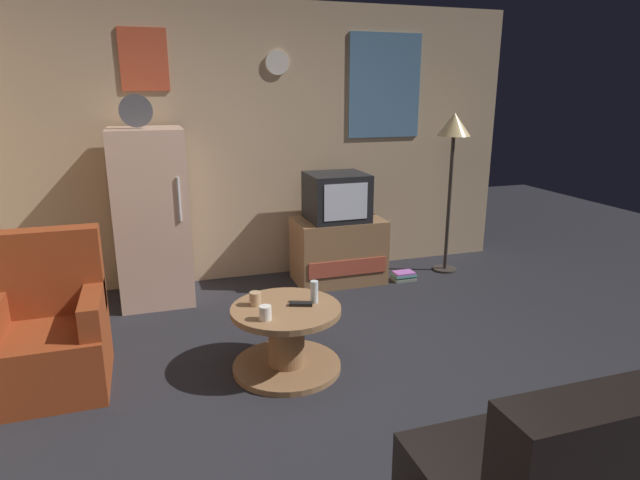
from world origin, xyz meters
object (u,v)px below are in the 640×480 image
object	(u,v)px
crt_tv	(337,197)
coffee_table	(286,338)
mug_ceramic_tan	(255,299)
fridge	(152,217)
mug_ceramic_white	(265,313)
remote_control	(301,304)
wine_glass	(314,292)
standing_lamp	(453,137)
armchair	(48,334)
book_stack	(404,276)
tv_stand	(338,250)

from	to	relation	value
crt_tv	coffee_table	xyz separation A→B (m)	(-0.89, -1.51, -0.61)
coffee_table	mug_ceramic_tan	xyz separation A→B (m)	(-0.18, 0.09, 0.27)
fridge	mug_ceramic_white	xyz separation A→B (m)	(0.61, -1.71, -0.26)
mug_ceramic_tan	remote_control	world-z (taller)	mug_ceramic_tan
mug_ceramic_tan	coffee_table	bearing A→B (deg)	-26.93
coffee_table	wine_glass	world-z (taller)	wine_glass
fridge	standing_lamp	world-z (taller)	fridge
mug_ceramic_white	remote_control	xyz separation A→B (m)	(0.27, 0.14, -0.03)
coffee_table	mug_ceramic_white	world-z (taller)	mug_ceramic_white
fridge	armchair	distance (m)	1.50
standing_lamp	mug_ceramic_tan	size ratio (longest dim) A/B	17.67
armchair	book_stack	xyz separation A→B (m)	(2.98, 1.03, -0.30)
tv_stand	armchair	xyz separation A→B (m)	(-2.37, -1.23, 0.03)
crt_tv	coffee_table	size ratio (longest dim) A/B	0.75
mug_ceramic_white	armchair	size ratio (longest dim) A/B	0.09
book_stack	standing_lamp	bearing A→B (deg)	15.06
remote_control	standing_lamp	bearing A→B (deg)	56.98
fridge	remote_control	bearing A→B (deg)	-60.81
mug_ceramic_tan	tv_stand	bearing A→B (deg)	52.44
crt_tv	mug_ceramic_white	bearing A→B (deg)	-122.38
tv_stand	book_stack	bearing A→B (deg)	-17.63
standing_lamp	mug_ceramic_tan	world-z (taller)	standing_lamp
coffee_table	book_stack	size ratio (longest dim) A/B	3.30
coffee_table	mug_ceramic_tan	distance (m)	0.34
tv_stand	mug_ceramic_tan	bearing A→B (deg)	-127.56
standing_lamp	wine_glass	xyz separation A→B (m)	(-1.87, -1.45, -0.84)
tv_stand	remote_control	world-z (taller)	tv_stand
coffee_table	mug_ceramic_white	size ratio (longest dim) A/B	8.00
tv_stand	crt_tv	xyz separation A→B (m)	(-0.02, -0.00, 0.53)
fridge	tv_stand	xyz separation A→B (m)	(1.69, -0.04, -0.45)
crt_tv	remote_control	distance (m)	1.76
wine_glass	mug_ceramic_white	world-z (taller)	wine_glass
wine_glass	armchair	bearing A→B (deg)	170.71
crt_tv	book_stack	distance (m)	1.03
mug_ceramic_white	armchair	bearing A→B (deg)	161.04
crt_tv	standing_lamp	distance (m)	1.29
tv_stand	remote_control	size ratio (longest dim) A/B	5.60
mug_ceramic_tan	armchair	size ratio (longest dim) A/B	0.09
fridge	crt_tv	size ratio (longest dim) A/B	3.28
fridge	tv_stand	world-z (taller)	fridge
remote_control	armchair	bearing A→B (deg)	-170.67
standing_lamp	wine_glass	distance (m)	2.51
tv_stand	remote_control	distance (m)	1.74
crt_tv	armchair	size ratio (longest dim) A/B	0.56
standing_lamp	mug_ceramic_tan	bearing A→B (deg)	-148.58
standing_lamp	mug_ceramic_white	size ratio (longest dim) A/B	17.67
crt_tv	armchair	distance (m)	2.69
fridge	coffee_table	bearing A→B (deg)	-63.52
fridge	armchair	world-z (taller)	fridge
fridge	tv_stand	size ratio (longest dim) A/B	2.11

